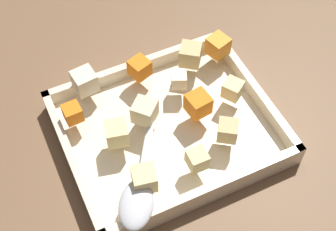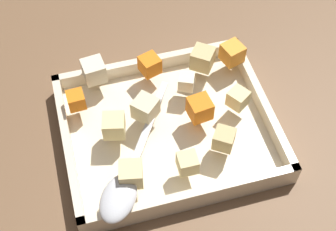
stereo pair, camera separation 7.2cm
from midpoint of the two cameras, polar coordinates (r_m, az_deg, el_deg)
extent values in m
plane|color=brown|center=(0.76, -3.60, -2.30)|extent=(4.00, 4.00, 0.00)
cube|color=beige|center=(0.75, -2.72, -2.09)|extent=(0.32, 0.26, 0.01)
cube|color=beige|center=(0.81, -6.34, 5.46)|extent=(0.32, 0.01, 0.03)
cube|color=beige|center=(0.68, 1.50, -9.20)|extent=(0.32, 0.01, 0.03)
cube|color=beige|center=(0.78, 7.54, 2.72)|extent=(0.01, 0.26, 0.03)
cube|color=beige|center=(0.72, -13.98, -5.44)|extent=(0.01, 0.26, 0.03)
cube|color=orange|center=(0.72, 0.72, 1.17)|extent=(0.04, 0.04, 0.03)
cube|color=orange|center=(0.80, 3.32, 8.00)|extent=(0.04, 0.04, 0.03)
cube|color=orange|center=(0.74, -13.89, 0.08)|extent=(0.03, 0.03, 0.03)
cube|color=orange|center=(0.77, -6.02, 5.41)|extent=(0.04, 0.04, 0.03)
cube|color=tan|center=(0.70, 4.12, -1.97)|extent=(0.04, 0.04, 0.03)
cube|color=tan|center=(0.78, 0.02, 6.99)|extent=(0.05, 0.05, 0.03)
cube|color=#E0CC89|center=(0.66, -5.95, -7.63)|extent=(0.04, 0.04, 0.03)
cube|color=#E0CC89|center=(0.70, -8.96, -2.29)|extent=(0.04, 0.04, 0.03)
cube|color=#E0CC89|center=(0.74, 4.89, 2.92)|extent=(0.04, 0.04, 0.03)
cube|color=#E0CC89|center=(0.67, 0.42, -5.39)|extent=(0.03, 0.03, 0.03)
cube|color=beige|center=(0.76, -1.42, 4.05)|extent=(0.03, 0.03, 0.02)
cube|color=beige|center=(0.72, -5.62, 0.29)|extent=(0.05, 0.05, 0.03)
cube|color=beige|center=(0.77, -12.41, 3.78)|extent=(0.04, 0.04, 0.03)
ellipsoid|color=silver|center=(0.65, -6.95, -10.58)|extent=(0.08, 0.09, 0.02)
cube|color=silver|center=(0.71, -5.01, -1.85)|extent=(0.10, 0.15, 0.01)
camera|label=1|loc=(0.04, -92.87, -4.04)|focal=51.98mm
camera|label=2|loc=(0.04, 87.13, 4.04)|focal=51.98mm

